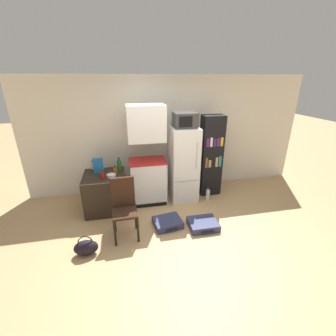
% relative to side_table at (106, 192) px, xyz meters
% --- Properties ---
extents(ground_plane, '(24.00, 24.00, 0.00)m').
position_rel_side_table_xyz_m(ground_plane, '(1.29, -1.20, -0.38)').
color(ground_plane, tan).
extents(wall_back, '(6.40, 0.10, 2.59)m').
position_rel_side_table_xyz_m(wall_back, '(1.49, 0.80, 0.92)').
color(wall_back, silver).
rests_on(wall_back, ground_plane).
extents(side_table, '(0.80, 0.80, 0.75)m').
position_rel_side_table_xyz_m(side_table, '(0.00, 0.00, 0.00)').
color(side_table, '#2D2319').
rests_on(side_table, ground_plane).
extents(kitchen_hutch, '(0.75, 0.55, 2.06)m').
position_rel_side_table_xyz_m(kitchen_hutch, '(0.88, 0.13, 0.57)').
color(kitchen_hutch, white).
rests_on(kitchen_hutch, ground_plane).
extents(refrigerator, '(0.57, 0.60, 1.60)m').
position_rel_side_table_xyz_m(refrigerator, '(1.65, 0.11, 0.43)').
color(refrigerator, white).
rests_on(refrigerator, ground_plane).
extents(microwave, '(0.45, 0.42, 0.29)m').
position_rel_side_table_xyz_m(microwave, '(1.65, 0.11, 1.37)').
color(microwave, '#333333').
rests_on(microwave, refrigerator).
extents(bookshelf, '(0.47, 0.33, 1.80)m').
position_rel_side_table_xyz_m(bookshelf, '(2.31, 0.24, 0.53)').
color(bookshelf, black).
rests_on(bookshelf, ground_plane).
extents(bottle_amber_beer, '(0.08, 0.08, 0.17)m').
position_rel_side_table_xyz_m(bottle_amber_beer, '(0.23, 0.01, 0.44)').
color(bottle_amber_beer, brown).
rests_on(bottle_amber_beer, side_table).
extents(bottle_ketchup_red, '(0.07, 0.07, 0.16)m').
position_rel_side_table_xyz_m(bottle_ketchup_red, '(-0.01, -0.19, 0.44)').
color(bottle_ketchup_red, '#AD1914').
rests_on(bottle_ketchup_red, side_table).
extents(bottle_green_tall, '(0.08, 0.08, 0.28)m').
position_rel_side_table_xyz_m(bottle_green_tall, '(0.31, 0.15, 0.49)').
color(bottle_green_tall, '#1E6028').
rests_on(bottle_green_tall, side_table).
extents(bottle_clear_short, '(0.07, 0.07, 0.18)m').
position_rel_side_table_xyz_m(bottle_clear_short, '(-0.23, 0.35, 0.45)').
color(bottle_clear_short, silver).
rests_on(bottle_clear_short, side_table).
extents(bottle_milk_white, '(0.08, 0.08, 0.17)m').
position_rel_side_table_xyz_m(bottle_milk_white, '(-0.05, 0.33, 0.45)').
color(bottle_milk_white, white).
rests_on(bottle_milk_white, side_table).
extents(bowl, '(0.18, 0.18, 0.05)m').
position_rel_side_table_xyz_m(bowl, '(0.15, -0.11, 0.40)').
color(bowl, silver).
rests_on(bowl, side_table).
extents(cereal_box, '(0.19, 0.07, 0.30)m').
position_rel_side_table_xyz_m(cereal_box, '(-0.10, 0.15, 0.53)').
color(cereal_box, '#1E66A8').
rests_on(cereal_box, side_table).
extents(chair, '(0.41, 0.42, 1.03)m').
position_rel_side_table_xyz_m(chair, '(0.36, -0.91, 0.23)').
color(chair, black).
rests_on(chair, ground_plane).
extents(suitcase_large_flat, '(0.54, 0.48, 0.13)m').
position_rel_side_table_xyz_m(suitcase_large_flat, '(1.11, -0.84, -0.31)').
color(suitcase_large_flat, navy).
rests_on(suitcase_large_flat, ground_plane).
extents(suitcase_small_flat, '(0.52, 0.46, 0.13)m').
position_rel_side_table_xyz_m(suitcase_small_flat, '(1.72, -1.02, -0.31)').
color(suitcase_small_flat, navy).
rests_on(suitcase_small_flat, ground_plane).
extents(handbag, '(0.36, 0.20, 0.33)m').
position_rel_side_table_xyz_m(handbag, '(-0.26, -1.29, -0.25)').
color(handbag, black).
rests_on(handbag, ground_plane).
extents(water_bottle_front, '(0.08, 0.08, 0.29)m').
position_rel_side_table_xyz_m(water_bottle_front, '(2.17, -0.09, -0.25)').
color(water_bottle_front, silver).
rests_on(water_bottle_front, ground_plane).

